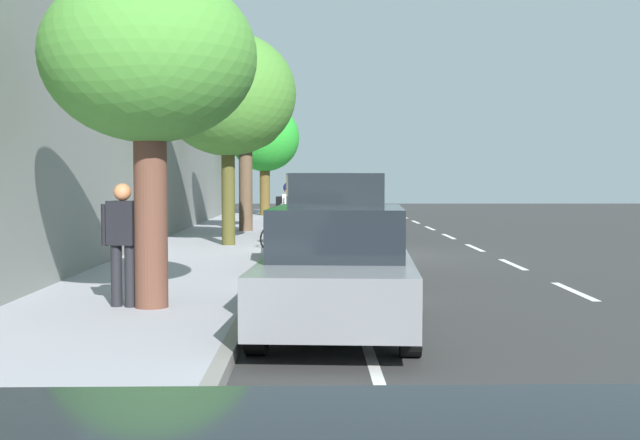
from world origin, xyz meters
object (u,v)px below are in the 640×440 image
at_px(parked_suv_green_mid, 322,206).
at_px(street_tree_corner, 149,60).
at_px(parked_sedan_grey_farthest, 338,270).
at_px(pedestrian_on_phone, 123,237).
at_px(parked_suv_red_second, 314,199).
at_px(parked_sedan_white_nearest, 316,201).
at_px(fire_hydrant, 281,209).
at_px(parked_pickup_tan_far, 330,227).
at_px(cyclist_with_backpack, 287,209).
at_px(bicycle_at_curb, 296,238).
at_px(street_tree_mid_block, 245,125).
at_px(street_tree_near_cyclist, 265,138).
at_px(street_tree_far_end, 228,95).

height_order(parked_suv_green_mid, street_tree_corner, street_tree_corner).
bearing_deg(parked_sedan_grey_farthest, pedestrian_on_phone, -18.25).
bearing_deg(parked_sedan_grey_farthest, parked_suv_red_second, -89.38).
height_order(parked_sedan_white_nearest, pedestrian_on_phone, pedestrian_on_phone).
bearing_deg(parked_suv_green_mid, fire_hydrant, -80.15).
xyz_separation_m(parked_pickup_tan_far, cyclist_with_backpack, (0.97, -4.31, 0.17)).
distance_m(bicycle_at_curb, pedestrian_on_phone, 9.51).
relative_size(parked_pickup_tan_far, street_tree_mid_block, 1.23).
distance_m(parked_sedan_grey_farthest, street_tree_corner, 3.69).
height_order(parked_suv_red_second, parked_suv_green_mid, same).
bearing_deg(parked_pickup_tan_far, street_tree_near_cyclist, -83.25).
relative_size(parked_sedan_white_nearest, parked_pickup_tan_far, 0.82).
bearing_deg(bicycle_at_curb, parked_pickup_tan_far, 100.90).
distance_m(parked_sedan_white_nearest, parked_suv_green_mid, 13.89).
bearing_deg(bicycle_at_curb, parked_suv_red_second, -92.34).
distance_m(parked_sedan_grey_farthest, street_tree_mid_block, 16.87).
relative_size(parked_suv_red_second, parked_suv_green_mid, 1.02).
distance_m(parked_sedan_white_nearest, parked_pickup_tan_far, 22.18).
relative_size(parked_sedan_white_nearest, parked_suv_red_second, 0.92).
bearing_deg(street_tree_corner, parked_sedan_grey_farthest, 160.29).
xyz_separation_m(parked_sedan_grey_farthest, bicycle_at_curb, (0.70, -10.17, -0.36)).
bearing_deg(street_tree_mid_block, parked_suv_green_mid, 142.59).
bearing_deg(street_tree_near_cyclist, parked_suv_green_mid, 100.90).
bearing_deg(street_tree_mid_block, street_tree_near_cyclist, -90.00).
height_order(parked_suv_green_mid, street_tree_mid_block, street_tree_mid_block).
bearing_deg(parked_sedan_grey_farthest, fire_hydrant, -86.16).
relative_size(street_tree_far_end, fire_hydrant, 6.37).
xyz_separation_m(cyclist_with_backpack, street_tree_near_cyclist, (1.50, -16.55, 2.52)).
distance_m(parked_suv_green_mid, fire_hydrant, 9.31).
relative_size(parked_sedan_grey_farthest, street_tree_mid_block, 1.03).
relative_size(bicycle_at_curb, fire_hydrant, 2.12).
bearing_deg(fire_hydrant, pedestrian_on_phone, 86.96).
distance_m(parked_suv_green_mid, cyclist_with_backpack, 4.09).
distance_m(parked_sedan_grey_farthest, fire_hydrant, 23.82).
bearing_deg(fire_hydrant, parked_suv_green_mid, 99.85).
xyz_separation_m(street_tree_near_cyclist, pedestrian_on_phone, (0.38, 26.25, -2.51)).
height_order(parked_pickup_tan_far, bicycle_at_curb, parked_pickup_tan_far).
height_order(parked_suv_red_second, street_tree_corner, street_tree_corner).
xyz_separation_m(parked_pickup_tan_far, parked_sedan_grey_farthest, (0.04, 6.32, -0.15)).
bearing_deg(parked_suv_green_mid, parked_pickup_tan_far, 90.33).
xyz_separation_m(parked_pickup_tan_far, bicycle_at_curb, (0.74, -3.85, -0.51)).
distance_m(parked_sedan_grey_farthest, street_tree_far_end, 11.67).
bearing_deg(street_tree_far_end, street_tree_near_cyclist, -90.00).
bearing_deg(parked_suv_red_second, parked_suv_green_mid, 91.87).
height_order(parked_sedan_grey_farthest, street_tree_far_end, street_tree_far_end).
xyz_separation_m(parked_sedan_white_nearest, street_tree_mid_block, (2.28, 12.04, 2.78)).
bearing_deg(street_tree_corner, bicycle_at_curb, -100.50).
bearing_deg(pedestrian_on_phone, street_tree_corner, 171.62).
bearing_deg(bicycle_at_curb, parked_suv_green_mid, -98.91).
relative_size(bicycle_at_curb, street_tree_corner, 0.40).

